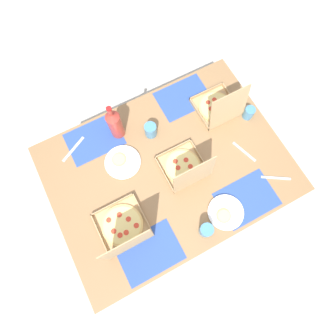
% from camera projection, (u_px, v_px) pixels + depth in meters
% --- Properties ---
extents(ground_plane, '(6.00, 6.00, 0.00)m').
position_uv_depth(ground_plane, '(168.00, 192.00, 2.44)').
color(ground_plane, beige).
extents(dining_table, '(1.52, 1.12, 0.73)m').
position_uv_depth(dining_table, '(168.00, 172.00, 1.83)').
color(dining_table, '#3F3328').
rests_on(dining_table, ground_plane).
extents(placemat_near_left, '(0.36, 0.26, 0.00)m').
position_uv_depth(placemat_near_left, '(183.00, 97.00, 1.89)').
color(placemat_near_left, '#2D4C9E').
rests_on(placemat_near_left, dining_table).
extents(placemat_near_right, '(0.36, 0.26, 0.00)m').
position_uv_depth(placemat_near_right, '(94.00, 139.00, 1.80)').
color(placemat_near_right, '#2D4C9E').
rests_on(placemat_near_right, dining_table).
extents(placemat_far_left, '(0.36, 0.26, 0.00)m').
position_uv_depth(placemat_far_left, '(247.00, 199.00, 1.68)').
color(placemat_far_left, '#2D4C9E').
rests_on(placemat_far_left, dining_table).
extents(placemat_far_right, '(0.36, 0.26, 0.00)m').
position_uv_depth(placemat_far_right, '(150.00, 252.00, 1.58)').
color(placemat_far_right, '#2D4C9E').
rests_on(placemat_far_right, dining_table).
extents(pizza_box_edge_far, '(0.27, 0.27, 0.30)m').
position_uv_depth(pizza_box_edge_far, '(185.00, 168.00, 1.69)').
color(pizza_box_edge_far, tan).
rests_on(pizza_box_edge_far, dining_table).
extents(pizza_box_corner_right, '(0.29, 0.29, 0.32)m').
position_uv_depth(pizza_box_corner_right, '(124.00, 229.00, 1.58)').
color(pizza_box_corner_right, tan).
rests_on(pizza_box_corner_right, dining_table).
extents(pizza_box_corner_left, '(0.27, 0.27, 0.30)m').
position_uv_depth(pizza_box_corner_left, '(218.00, 107.00, 1.82)').
color(pizza_box_corner_left, tan).
rests_on(pizza_box_corner_left, dining_table).
extents(plate_near_right, '(0.23, 0.23, 0.03)m').
position_uv_depth(plate_near_right, '(122.00, 162.00, 1.74)').
color(plate_near_right, white).
rests_on(plate_near_right, dining_table).
extents(plate_far_right, '(0.22, 0.22, 0.03)m').
position_uv_depth(plate_far_right, '(225.00, 213.00, 1.65)').
color(plate_far_right, white).
rests_on(plate_far_right, dining_table).
extents(soda_bottle, '(0.09, 0.09, 0.32)m').
position_uv_depth(soda_bottle, '(115.00, 124.00, 1.69)').
color(soda_bottle, '#B2382D').
rests_on(soda_bottle, dining_table).
extents(cup_clear_right, '(0.08, 0.08, 0.09)m').
position_uv_depth(cup_clear_right, '(206.00, 230.00, 1.58)').
color(cup_clear_right, teal).
rests_on(cup_clear_right, dining_table).
extents(cup_red, '(0.08, 0.08, 0.10)m').
position_uv_depth(cup_red, '(151.00, 130.00, 1.76)').
color(cup_red, teal).
rests_on(cup_red, dining_table).
extents(cup_spare, '(0.07, 0.07, 0.09)m').
position_uv_depth(cup_spare, '(249.00, 113.00, 1.81)').
color(cup_spare, teal).
rests_on(cup_spare, dining_table).
extents(knife_by_near_left, '(0.19, 0.11, 0.00)m').
position_uv_depth(knife_by_near_left, '(73.00, 149.00, 1.78)').
color(knife_by_near_left, '#B7B7BC').
rests_on(knife_by_near_left, dining_table).
extents(fork_by_far_left, '(0.17, 0.11, 0.00)m').
position_uv_depth(fork_by_far_left, '(276.00, 178.00, 1.72)').
color(fork_by_far_left, '#B7B7BC').
rests_on(fork_by_far_left, dining_table).
extents(fork_by_far_right, '(0.08, 0.19, 0.00)m').
position_uv_depth(fork_by_far_right, '(244.00, 152.00, 1.77)').
color(fork_by_far_right, '#B7B7BC').
rests_on(fork_by_far_right, dining_table).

